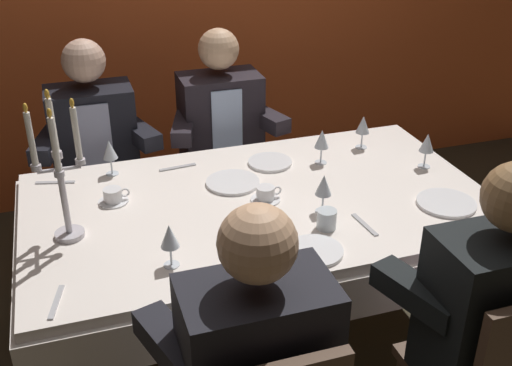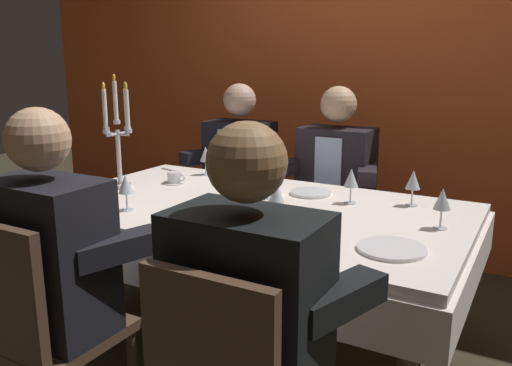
% 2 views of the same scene
% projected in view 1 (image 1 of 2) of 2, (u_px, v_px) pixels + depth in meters
% --- Properties ---
extents(ground_plane, '(12.00, 12.00, 0.00)m').
position_uv_depth(ground_plane, '(259.00, 338.00, 2.92)').
color(ground_plane, '#373021').
extents(dining_table, '(1.94, 1.14, 0.74)m').
position_uv_depth(dining_table, '(259.00, 225.00, 2.63)').
color(dining_table, white).
rests_on(dining_table, ground_plane).
extents(candelabra, '(0.19, 0.19, 0.58)m').
position_uv_depth(candelabra, '(60.00, 171.00, 2.20)').
color(candelabra, silver).
rests_on(candelabra, dining_table).
extents(dinner_plate_0, '(0.20, 0.20, 0.01)m').
position_uv_depth(dinner_plate_0, '(270.00, 162.00, 2.88)').
color(dinner_plate_0, white).
rests_on(dinner_plate_0, dining_table).
extents(dinner_plate_1, '(0.23, 0.23, 0.01)m').
position_uv_depth(dinner_plate_1, '(233.00, 182.00, 2.70)').
color(dinner_plate_1, white).
rests_on(dinner_plate_1, dining_table).
extents(dinner_plate_2, '(0.24, 0.24, 0.01)m').
position_uv_depth(dinner_plate_2, '(446.00, 203.00, 2.54)').
color(dinner_plate_2, white).
rests_on(dinner_plate_2, dining_table).
extents(dinner_plate_3, '(0.21, 0.21, 0.01)m').
position_uv_depth(dinner_plate_3, '(315.00, 251.00, 2.23)').
color(dinner_plate_3, white).
rests_on(dinner_plate_3, dining_table).
extents(wine_glass_0, '(0.07, 0.07, 0.16)m').
position_uv_depth(wine_glass_0, '(170.00, 237.00, 2.11)').
color(wine_glass_0, silver).
rests_on(wine_glass_0, dining_table).
extents(wine_glass_1, '(0.07, 0.07, 0.16)m').
position_uv_depth(wine_glass_1, '(427.00, 143.00, 2.80)').
color(wine_glass_1, silver).
rests_on(wine_glass_1, dining_table).
extents(wine_glass_2, '(0.07, 0.07, 0.16)m').
position_uv_depth(wine_glass_2, '(110.00, 150.00, 2.73)').
color(wine_glass_2, silver).
rests_on(wine_glass_2, dining_table).
extents(wine_glass_3, '(0.07, 0.07, 0.16)m').
position_uv_depth(wine_glass_3, '(363.00, 126.00, 2.99)').
color(wine_glass_3, silver).
rests_on(wine_glass_3, dining_table).
extents(wine_glass_4, '(0.07, 0.07, 0.16)m').
position_uv_depth(wine_glass_4, '(322.00, 140.00, 2.83)').
color(wine_glass_4, silver).
rests_on(wine_glass_4, dining_table).
extents(wine_glass_5, '(0.07, 0.07, 0.16)m').
position_uv_depth(wine_glass_5, '(324.00, 186.00, 2.44)').
color(wine_glass_5, silver).
rests_on(wine_glass_5, dining_table).
extents(water_tumbler_0, '(0.08, 0.08, 0.08)m').
position_uv_depth(water_tumbler_0, '(327.00, 219.00, 2.36)').
color(water_tumbler_0, silver).
rests_on(water_tumbler_0, dining_table).
extents(coffee_cup_0, '(0.13, 0.12, 0.06)m').
position_uv_depth(coffee_cup_0, '(266.00, 194.00, 2.56)').
color(coffee_cup_0, white).
rests_on(coffee_cup_0, dining_table).
extents(coffee_cup_1, '(0.13, 0.12, 0.06)m').
position_uv_depth(coffee_cup_1, '(113.00, 196.00, 2.55)').
color(coffee_cup_1, white).
rests_on(coffee_cup_1, dining_table).
extents(spoon_0, '(0.17, 0.03, 0.01)m').
position_uv_depth(spoon_0, '(178.00, 167.00, 2.84)').
color(spoon_0, '#B7B7BC').
rests_on(spoon_0, dining_table).
extents(fork_1, '(0.06, 0.17, 0.01)m').
position_uv_depth(fork_1, '(56.00, 302.00, 1.98)').
color(fork_1, '#B7B7BC').
rests_on(fork_1, dining_table).
extents(fork_2, '(0.03, 0.17, 0.01)m').
position_uv_depth(fork_2, '(365.00, 225.00, 2.40)').
color(fork_2, '#B7B7BC').
rests_on(fork_2, dining_table).
extents(fork_3, '(0.17, 0.06, 0.01)m').
position_uv_depth(fork_3, '(55.00, 182.00, 2.71)').
color(fork_3, '#B7B7BC').
rests_on(fork_3, dining_table).
extents(seated_diner_0, '(0.63, 0.48, 1.24)m').
position_uv_depth(seated_diner_0, '(94.00, 137.00, 3.16)').
color(seated_diner_0, brown).
rests_on(seated_diner_0, ground_plane).
extents(seated_diner_1, '(0.63, 0.48, 1.24)m').
position_uv_depth(seated_diner_1, '(258.00, 364.00, 1.75)').
color(seated_diner_1, brown).
rests_on(seated_diner_1, ground_plane).
extents(seated_diner_2, '(0.63, 0.48, 1.24)m').
position_uv_depth(seated_diner_2, '(220.00, 122.00, 3.34)').
color(seated_diner_2, brown).
rests_on(seated_diner_2, ground_plane).
extents(seated_diner_3, '(0.63, 0.48, 1.24)m').
position_uv_depth(seated_diner_3, '(494.00, 309.00, 1.96)').
color(seated_diner_3, brown).
rests_on(seated_diner_3, ground_plane).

